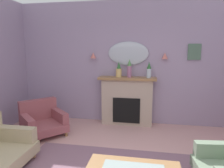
{
  "coord_description": "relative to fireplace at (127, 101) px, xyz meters",
  "views": [
    {
      "loc": [
        0.33,
        -2.04,
        1.8
      ],
      "look_at": [
        -0.33,
        1.69,
        1.16
      ],
      "focal_mm": 32.63,
      "sensor_mm": 36.0,
      "label": 1
    }
  ],
  "objects": [
    {
      "name": "fireplace",
      "position": [
        0.0,
        0.0,
        0.0
      ],
      "size": [
        1.36,
        0.36,
        1.16
      ],
      "color": "tan",
      "rests_on": "ground"
    },
    {
      "name": "wall_back",
      "position": [
        0.15,
        0.22,
        0.9
      ],
      "size": [
        6.73,
        0.1,
        2.95
      ],
      "primitive_type": "cube",
      "color": "#9E8CA8",
      "rests_on": "ground"
    },
    {
      "name": "armchair_beside_couch",
      "position": [
        -1.73,
        -0.9,
        -0.27
      ],
      "size": [
        1.15,
        1.14,
        0.71
      ],
      "color": "#934C51",
      "rests_on": "ground"
    },
    {
      "name": "wall_sconce_right",
      "position": [
        0.85,
        0.09,
        1.09
      ],
      "size": [
        0.14,
        0.14,
        0.14
      ],
      "primitive_type": "cone",
      "color": "#D17066"
    },
    {
      "name": "framed_picture",
      "position": [
        1.5,
        0.15,
        1.18
      ],
      "size": [
        0.28,
        0.03,
        0.36
      ],
      "primitive_type": "cube",
      "color": "#4C6B56"
    },
    {
      "name": "mantel_vase_centre",
      "position": [
        0.05,
        -0.03,
        0.8
      ],
      "size": [
        0.1,
        0.1,
        0.42
      ],
      "color": "#9E6084",
      "rests_on": "fireplace"
    },
    {
      "name": "wall_mirror",
      "position": [
        0.0,
        0.14,
        1.14
      ],
      "size": [
        0.96,
        0.06,
        0.56
      ],
      "primitive_type": "ellipsoid",
      "color": "#B2BCC6"
    },
    {
      "name": "mantel_vase_right",
      "position": [
        0.5,
        -0.03,
        0.77
      ],
      "size": [
        0.11,
        0.11,
        0.37
      ],
      "color": "silver",
      "rests_on": "fireplace"
    },
    {
      "name": "mantel_vase_left",
      "position": [
        -0.2,
        -0.03,
        0.75
      ],
      "size": [
        0.13,
        0.13,
        0.36
      ],
      "color": "tan",
      "rests_on": "fireplace"
    },
    {
      "name": "wall_sconce_left",
      "position": [
        -0.85,
        0.09,
        1.09
      ],
      "size": [
        0.14,
        0.14,
        0.14
      ],
      "primitive_type": "cone",
      "color": "#D17066"
    }
  ]
}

